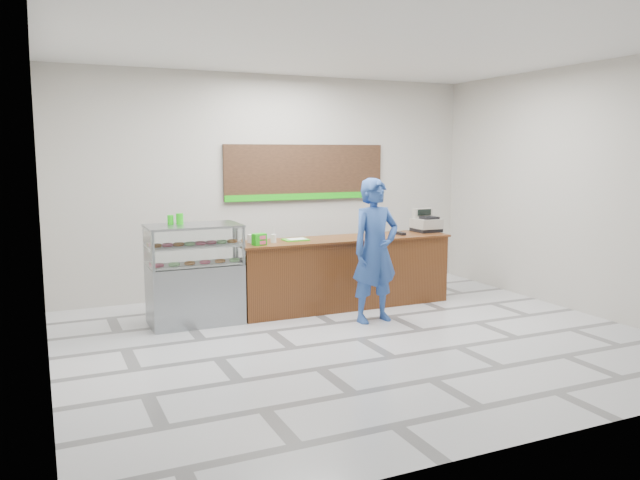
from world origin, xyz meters
name	(u,v)px	position (x,y,z in m)	size (l,w,h in m)	color
floor	(360,339)	(0.00, 0.00, 0.00)	(7.00, 7.00, 0.00)	silver
back_wall	(274,185)	(0.00, 3.00, 1.75)	(7.00, 7.00, 0.00)	#B6B1A7
ceiling	(363,45)	(0.00, 0.00, 3.50)	(7.00, 7.00, 0.00)	silver
sales_counter	(344,272)	(0.55, 1.55, 0.52)	(3.26, 0.76, 1.03)	#5C2F14
display_case	(195,273)	(-1.67, 1.55, 0.68)	(1.22, 0.72, 1.33)	gray
menu_board	(306,173)	(0.55, 2.96, 1.93)	(2.80, 0.06, 0.90)	black
cash_register	(426,223)	(2.05, 1.66, 1.17)	(0.38, 0.40, 0.36)	black
card_terminal	(401,234)	(1.48, 1.48, 1.05)	(0.08, 0.17, 0.04)	black
serving_tray	(296,240)	(-0.20, 1.60, 1.04)	(0.35, 0.25, 0.02)	#40CB1D
napkin_box	(254,239)	(-0.82, 1.59, 1.09)	(0.14, 0.14, 0.12)	white
straw_cup	(273,239)	(-0.57, 1.51, 1.09)	(0.08, 0.08, 0.12)	silver
promo_box	(259,239)	(-0.82, 1.37, 1.11)	(0.18, 0.12, 0.16)	#1BC111
donut_decal	(377,238)	(0.99, 1.35, 1.03)	(0.15, 0.15, 0.00)	#D95071
green_cup_left	(170,220)	(-1.94, 1.69, 1.39)	(0.08, 0.08, 0.12)	#1BC111
green_cup_right	(180,219)	(-1.82, 1.66, 1.40)	(0.09, 0.09, 0.15)	#1BC111
customer	(375,251)	(0.57, 0.65, 0.97)	(0.71, 0.46, 1.94)	#274992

